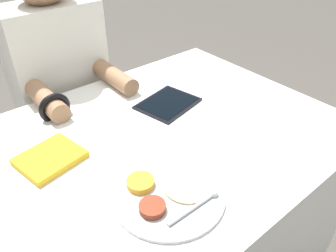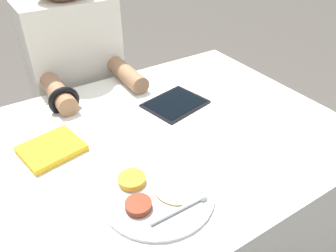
{
  "view_description": "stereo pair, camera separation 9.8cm",
  "coord_description": "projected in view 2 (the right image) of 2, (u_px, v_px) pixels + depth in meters",
  "views": [
    {
      "loc": [
        -0.46,
        -0.67,
        1.39
      ],
      "look_at": [
        0.05,
        -0.05,
        0.82
      ],
      "focal_mm": 35.0,
      "sensor_mm": 36.0,
      "label": 1
    },
    {
      "loc": [
        -0.38,
        -0.72,
        1.39
      ],
      "look_at": [
        0.05,
        -0.05,
        0.82
      ],
      "focal_mm": 35.0,
      "sensor_mm": 36.0,
      "label": 2
    }
  ],
  "objects": [
    {
      "name": "dining_table",
      "position": [
        150.0,
        218.0,
        1.25
      ],
      "size": [
        1.28,
        0.89,
        0.76
      ],
      "color": "silver",
      "rests_on": "ground_plane"
    },
    {
      "name": "thali_tray",
      "position": [
        157.0,
        193.0,
        0.83
      ],
      "size": [
        0.29,
        0.29,
        0.03
      ],
      "color": "#B7BABF",
      "rests_on": "dining_table"
    },
    {
      "name": "red_notebook",
      "position": [
        52.0,
        149.0,
        0.97
      ],
      "size": [
        0.19,
        0.17,
        0.02
      ],
      "color": "silver",
      "rests_on": "dining_table"
    },
    {
      "name": "tablet_device",
      "position": [
        175.0,
        104.0,
        1.19
      ],
      "size": [
        0.24,
        0.21,
        0.01
      ],
      "color": "black",
      "rests_on": "dining_table"
    },
    {
      "name": "person_diner",
      "position": [
        82.0,
        102.0,
        1.51
      ],
      "size": [
        0.38,
        0.45,
        1.26
      ],
      "color": "black",
      "rests_on": "ground_plane"
    }
  ]
}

